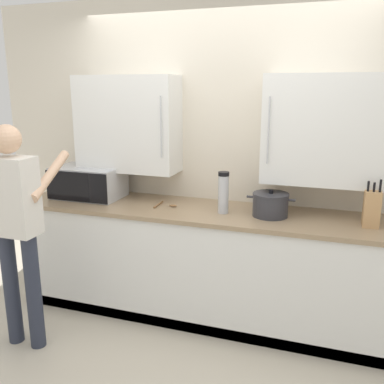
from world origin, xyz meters
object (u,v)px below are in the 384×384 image
(wooden_spoon, at_px, (166,205))
(knife_block, at_px, (372,208))
(person_figure, at_px, (16,218))
(stock_pot, at_px, (270,205))
(microwave_oven, at_px, (86,182))
(thermos_flask, at_px, (223,192))

(wooden_spoon, bearing_deg, knife_block, -0.17)
(wooden_spoon, xyz_separation_m, person_figure, (-0.81, -0.83, 0.05))
(stock_pot, bearing_deg, wooden_spoon, -179.89)
(wooden_spoon, distance_m, person_figure, 1.16)
(microwave_oven, height_order, person_figure, person_figure)
(knife_block, distance_m, thermos_flask, 1.07)
(thermos_flask, distance_m, stock_pot, 0.37)
(stock_pot, bearing_deg, knife_block, -0.50)
(microwave_oven, bearing_deg, wooden_spoon, -3.53)
(thermos_flask, height_order, stock_pot, thermos_flask)
(thermos_flask, bearing_deg, wooden_spoon, 176.13)
(thermos_flask, bearing_deg, person_figure, -148.77)
(knife_block, relative_size, person_figure, 0.21)
(microwave_oven, relative_size, thermos_flask, 1.80)
(knife_block, distance_m, stock_pot, 0.71)
(microwave_oven, height_order, stock_pot, microwave_oven)
(stock_pot, height_order, wooden_spoon, stock_pot)
(wooden_spoon, bearing_deg, microwave_oven, 176.47)
(person_figure, bearing_deg, wooden_spoon, 45.50)
(person_figure, bearing_deg, knife_block, 19.03)
(microwave_oven, relative_size, stock_pot, 1.60)
(person_figure, bearing_deg, thermos_flask, 31.23)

